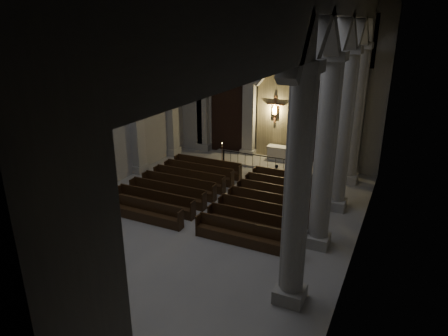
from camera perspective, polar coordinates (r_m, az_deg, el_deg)
name	(u,v)px	position (r m, az deg, el deg)	size (l,w,h in m)	color
room	(182,60)	(16.13, -5.98, 15.04)	(24.00, 24.10, 12.00)	gray
sanctuary_wall	(276,62)	(26.71, 7.48, 14.79)	(14.00, 0.77, 12.00)	#9E9B93
right_arcade	(333,57)	(15.36, 15.29, 15.07)	(1.00, 24.00, 12.00)	#9E9B93
left_pilasters	(114,118)	(23.47, -15.42, 6.84)	(0.60, 13.00, 8.03)	#9E9B93
sanctuary_step	(268,162)	(27.21, 6.24, 0.81)	(8.50, 2.60, 0.15)	#9E9B93
altar	(281,153)	(27.36, 8.15, 2.07)	(1.91, 0.76, 0.97)	#BBB4A4
altar_rail	(260,160)	(25.70, 5.18, 1.13)	(5.29, 0.09, 1.04)	black
candle_stand_left	(222,159)	(26.72, -0.28, 1.34)	(0.26, 0.26, 1.53)	#B57037
candle_stand_right	(306,171)	(25.03, 11.63, -0.36)	(0.27, 0.27, 1.59)	#B57037
pews	(223,197)	(21.07, -0.21, -4.20)	(9.94, 7.29, 1.01)	black
worshipper	(276,174)	(23.78, 7.45, -0.86)	(0.41, 0.27, 1.14)	black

